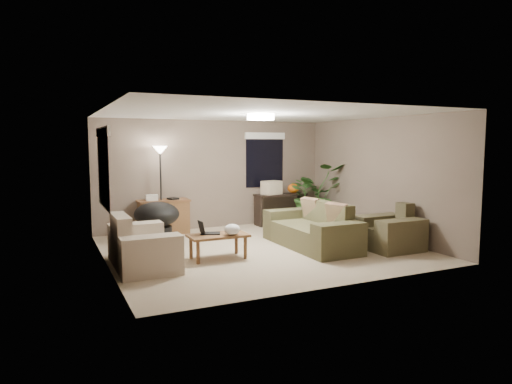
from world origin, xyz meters
name	(u,v)px	position (x,y,z in m)	size (l,w,h in m)	color
room_shell	(261,182)	(0.00, 0.00, 1.25)	(5.50, 5.50, 5.50)	tan
main_sofa	(312,231)	(0.99, -0.24, 0.29)	(0.95, 2.20, 0.85)	brown
throw_pillows	(324,212)	(1.24, -0.24, 0.65)	(0.35, 1.39, 0.47)	#8C7251
loveseat	(141,248)	(-2.26, -0.29, 0.30)	(0.90, 1.60, 0.85)	#BEB7A2
armchair	(390,233)	(2.18, -1.03, 0.30)	(0.95, 1.00, 0.85)	#4A442C
coffee_table	(218,238)	(-0.97, -0.36, 0.36)	(1.00, 0.55, 0.42)	brown
laptop	(207,231)	(-1.14, -0.26, 0.48)	(0.39, 0.34, 0.24)	black
plastic_bag	(232,229)	(-0.77, -0.51, 0.51)	(0.27, 0.24, 0.19)	white
desk	(164,217)	(-1.30, 2.18, 0.38)	(1.10, 0.50, 0.75)	brown
desk_papers	(156,198)	(-1.45, 2.17, 0.80)	(0.71, 0.30, 0.12)	silver
console_table	(281,207)	(1.57, 2.16, 0.44)	(1.30, 0.40, 0.75)	black
pumpkin	(293,188)	(1.92, 2.16, 0.87)	(0.28, 0.28, 0.23)	orange
cardboard_box	(272,188)	(1.32, 2.16, 0.91)	(0.43, 0.32, 0.32)	beige
papasan_chair	(157,218)	(-1.60, 1.48, 0.47)	(1.19, 1.19, 0.80)	black
floor_lamp	(160,161)	(-1.35, 2.16, 1.60)	(0.32, 0.32, 1.91)	black
ceiling_fixture	(261,117)	(0.00, 0.00, 2.44)	(0.50, 0.50, 0.10)	white
houseplant	(314,201)	(2.25, 1.71, 0.58)	(1.35, 1.50, 1.17)	#2D5923
cat_scratching_post	(349,224)	(2.38, 0.51, 0.21)	(0.32, 0.32, 0.50)	tan
window_left	(103,154)	(-2.73, 0.30, 1.78)	(0.05, 1.56, 1.33)	black
window_back	(265,151)	(1.30, 2.48, 1.79)	(1.06, 0.05, 1.33)	black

